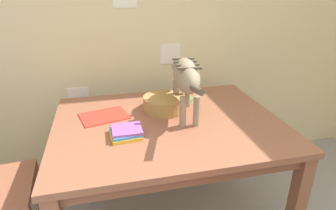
% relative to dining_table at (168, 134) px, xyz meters
% --- Properties ---
extents(wall_rear, '(4.58, 0.11, 2.50)m').
position_rel_dining_table_xyz_m(wall_rear, '(-0.09, 0.71, 0.60)').
color(wall_rear, beige).
rests_on(wall_rear, ground_plane).
extents(dining_table, '(1.29, 1.00, 0.73)m').
position_rel_dining_table_xyz_m(dining_table, '(0.00, 0.00, 0.00)').
color(dining_table, brown).
rests_on(dining_table, ground_plane).
extents(cat, '(0.18, 0.67, 0.34)m').
position_rel_dining_table_xyz_m(cat, '(0.12, 0.07, 0.32)').
color(cat, gray).
rests_on(cat, dining_table).
extents(saucer_bowl, '(0.18, 0.18, 0.03)m').
position_rel_dining_table_xyz_m(saucer_bowl, '(0.15, 0.28, 0.10)').
color(saucer_bowl, '#4B9C42').
rests_on(saucer_bowl, dining_table).
extents(coffee_mug, '(0.13, 0.08, 0.09)m').
position_rel_dining_table_xyz_m(coffee_mug, '(0.15, 0.28, 0.15)').
color(coffee_mug, white).
rests_on(coffee_mug, saucer_bowl).
extents(magazine, '(0.31, 0.26, 0.01)m').
position_rel_dining_table_xyz_m(magazine, '(-0.36, 0.14, 0.09)').
color(magazine, red).
rests_on(magazine, dining_table).
extents(book_stack, '(0.17, 0.16, 0.04)m').
position_rel_dining_table_xyz_m(book_stack, '(-0.25, -0.12, 0.11)').
color(book_stack, gold).
rests_on(book_stack, dining_table).
extents(wicker_basket, '(0.26, 0.26, 0.09)m').
position_rel_dining_table_xyz_m(wicker_basket, '(0.01, 0.15, 0.13)').
color(wicker_basket, '#A67C43').
rests_on(wicker_basket, dining_table).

